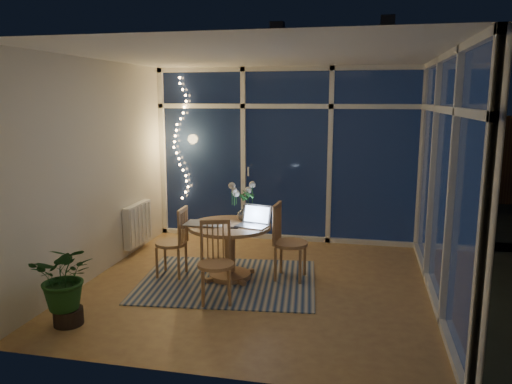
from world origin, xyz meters
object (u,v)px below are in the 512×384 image
Objects in this scene: flower_vase at (244,212)px; potted_plant at (66,287)px; chair_left at (171,242)px; chair_front at (216,263)px; dining_table at (230,252)px; laptop at (252,216)px; chair_right at (291,242)px.

flower_vase is 0.28× the size of potted_plant.
flower_vase reaches higher than potted_plant.
chair_front is (0.76, -0.66, 0.00)m from chair_left.
dining_table is 0.73m from chair_left.
laptop reaches higher than flower_vase.
chair_front reaches higher than potted_plant.
dining_table is at bearing -172.85° from laptop.
chair_front and flower_vase have the same top height.
dining_table is 0.54m from laptop.
chair_left is at bearing 101.82° from chair_right.
chair_right is at bearing 34.50° from chair_front.
chair_front is at bearing 47.63° from chair_left.
chair_right reaches higher than laptop.
flower_vase reaches higher than chair_left.
chair_right reaches higher than chair_front.
chair_left is (-0.72, -0.06, 0.10)m from dining_table.
potted_plant is at bearing 135.12° from chair_right.
dining_table is at bearing 93.51° from chair_left.
flower_vase is 2.25m from potted_plant.
flower_vase is (0.84, 0.31, 0.34)m from chair_left.
chair_left is 0.96m from flower_vase.
chair_left is at bearing 121.84° from chair_front.
chair_left reaches higher than dining_table.
chair_left is 1.15× the size of potted_plant.
chair_front is 2.48× the size of laptop.
laptop is 0.47× the size of potted_plant.
chair_right is 1.06× the size of chair_front.
dining_table is 1.05× the size of chair_right.
chair_left is 0.99× the size of chair_front.
chair_front is 1.48m from potted_plant.
laptop is 1.69× the size of flower_vase.
chair_front is 4.19× the size of flower_vase.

